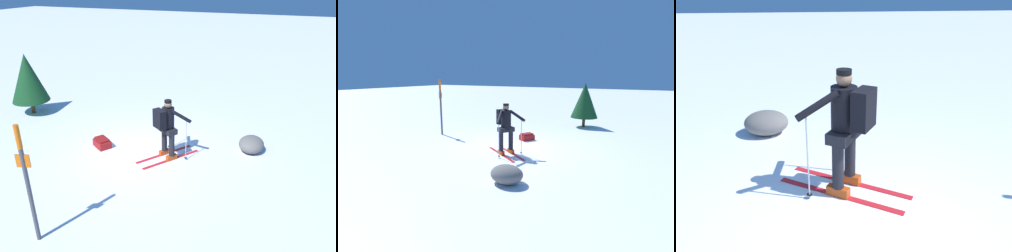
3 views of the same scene
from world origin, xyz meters
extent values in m
plane|color=white|center=(0.00, 0.00, 0.00)|extent=(80.00, 80.00, 0.00)
cube|color=red|center=(0.20, -0.63, 0.01)|extent=(1.52, 1.07, 0.01)
cube|color=#C64714|center=(0.20, -0.63, 0.07)|extent=(0.31, 0.26, 0.12)
cylinder|color=black|center=(0.20, -0.63, 0.47)|extent=(0.15, 0.15, 0.68)
cube|color=red|center=(0.00, -0.92, 0.01)|extent=(1.52, 1.07, 0.01)
cube|color=#C64714|center=(0.00, -0.92, 0.07)|extent=(0.31, 0.26, 0.12)
cylinder|color=black|center=(0.00, -0.92, 0.47)|extent=(0.15, 0.15, 0.68)
cube|color=black|center=(0.10, -0.78, 0.81)|extent=(0.51, 0.57, 0.14)
cylinder|color=black|center=(0.10, -0.78, 1.11)|extent=(0.33, 0.33, 0.61)
sphere|color=#8C664C|center=(0.10, -0.78, 1.52)|extent=(0.19, 0.19, 0.19)
cylinder|color=black|center=(0.10, -0.78, 1.60)|extent=(0.19, 0.19, 0.06)
cube|color=black|center=(-0.11, -0.63, 1.18)|extent=(0.36, 0.40, 0.48)
cylinder|color=#B2B7BC|center=(0.57, -0.62, 0.58)|extent=(0.02, 0.02, 1.17)
cylinder|color=black|center=(0.57, -0.62, 0.06)|extent=(0.07, 0.07, 0.01)
cylinder|color=black|center=(0.43, -0.63, 1.25)|extent=(0.54, 0.13, 0.36)
cylinder|color=#B2B7BC|center=(0.13, -1.27, 0.58)|extent=(0.02, 0.02, 1.17)
cylinder|color=black|center=(0.13, -1.27, 0.06)|extent=(0.07, 0.07, 0.01)
cylinder|color=black|center=(0.09, -1.14, 1.25)|extent=(0.24, 0.54, 0.36)
ellipsoid|color=slate|center=(1.26, -2.81, 0.22)|extent=(0.80, 0.68, 0.44)
camera|label=1|loc=(-7.09, -3.66, 4.43)|focal=35.00mm
camera|label=2|loc=(4.09, -7.91, 2.54)|focal=28.00mm
camera|label=3|loc=(0.64, 2.94, 2.47)|focal=35.00mm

